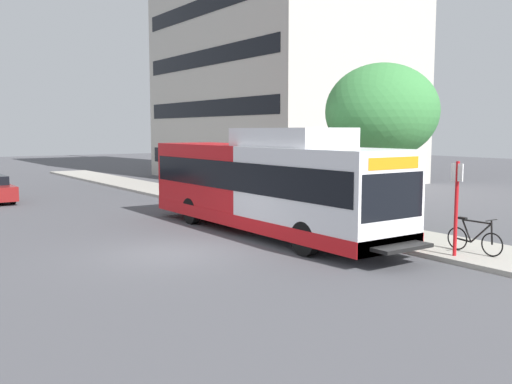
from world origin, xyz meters
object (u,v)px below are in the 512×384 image
Objects in this scene: bicycle_parked at (474,238)px; street_tree_near_stop at (382,112)px; bus_stop_sign_pole at (456,201)px; transit_bus at (266,185)px.

street_tree_near_stop reaches higher than bicycle_parked.
bus_stop_sign_pole is 0.45× the size of street_tree_near_stop.
transit_bus is 6.96× the size of bicycle_parked.
bus_stop_sign_pole is (1.85, -6.32, -0.05)m from transit_bus.
bicycle_parked is 0.31× the size of street_tree_near_stop.
bicycle_parked is 5.89m from street_tree_near_stop.
transit_bus reaches higher than bicycle_parked.
transit_bus is at bearing 106.31° from bus_stop_sign_pole.
bicycle_parked is at bearing -102.75° from street_tree_near_stop.
bus_stop_sign_pole is at bearing 171.59° from bicycle_parked.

